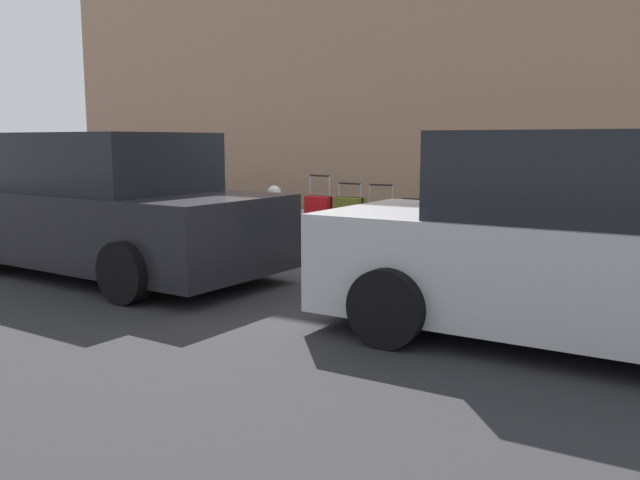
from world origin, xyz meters
name	(u,v)px	position (x,y,z in m)	size (l,w,h in m)	color
ground_plane	(314,266)	(0.00, 0.00, 0.00)	(40.00, 40.00, 0.00)	#28282B
sidewalk_curb	(396,238)	(0.00, -2.50, 0.07)	(18.00, 5.00, 0.14)	#9E9B93
suitcase_red_0	(577,247)	(-3.13, -0.63, 0.42)	(0.41, 0.23, 0.78)	red
suitcase_teal_1	(533,239)	(-2.63, -0.63, 0.48)	(0.40, 0.24, 1.00)	#0F606B
suitcase_navy_2	(488,243)	(-2.12, -0.57, 0.41)	(0.43, 0.26, 0.84)	navy
suitcase_silver_3	(450,237)	(-1.64, -0.57, 0.44)	(0.35, 0.23, 0.67)	#9EA0A8
suitcase_black_4	(414,237)	(-1.15, -0.58, 0.40)	(0.42, 0.28, 0.77)	black
suitcase_maroon_5	(381,229)	(-0.65, -0.62, 0.47)	(0.40, 0.25, 0.93)	maroon
suitcase_olive_6	(350,224)	(-0.16, -0.67, 0.50)	(0.41, 0.24, 0.93)	#59601E
suitcase_red_7	(320,221)	(0.35, -0.71, 0.50)	(0.41, 0.24, 1.02)	red
fire_hydrant	(274,213)	(1.08, -0.63, 0.58)	(0.39, 0.21, 0.84)	#99999E
bollard_post	(236,217)	(1.67, -0.48, 0.51)	(0.16, 0.16, 0.74)	brown
parked_car_silver_0	(591,247)	(-3.65, 1.72, 0.79)	(4.33, 2.02, 1.70)	#B2B5BA
parked_car_charcoal_1	(107,209)	(1.90, 1.72, 0.80)	(4.57, 2.21, 1.72)	black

